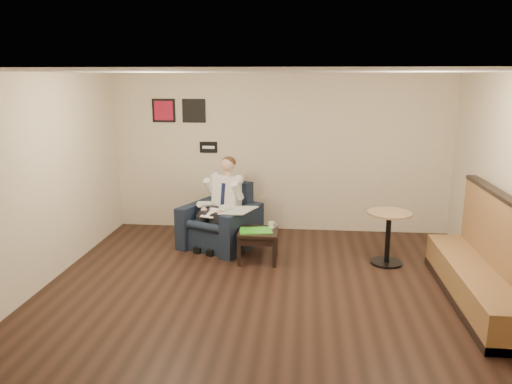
# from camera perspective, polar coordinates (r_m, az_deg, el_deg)

# --- Properties ---
(ground) EXTENTS (6.00, 6.00, 0.00)m
(ground) POSITION_cam_1_polar(r_m,az_deg,el_deg) (6.46, 1.24, -12.09)
(ground) COLOR black
(ground) RESTS_ON ground
(wall_back) EXTENTS (6.00, 0.02, 2.80)m
(wall_back) POSITION_cam_1_polar(r_m,az_deg,el_deg) (8.94, 2.81, 4.40)
(wall_back) COLOR beige
(wall_back) RESTS_ON ground
(wall_front) EXTENTS (6.00, 0.02, 2.80)m
(wall_front) POSITION_cam_1_polar(r_m,az_deg,el_deg) (3.17, -3.03, -12.14)
(wall_front) COLOR beige
(wall_front) RESTS_ON ground
(wall_left) EXTENTS (0.02, 6.00, 2.80)m
(wall_left) POSITION_cam_1_polar(r_m,az_deg,el_deg) (6.91, -24.36, 0.65)
(wall_left) COLOR beige
(wall_left) RESTS_ON ground
(ceiling) EXTENTS (6.00, 6.00, 0.02)m
(ceiling) POSITION_cam_1_polar(r_m,az_deg,el_deg) (5.85, 1.38, 13.58)
(ceiling) COLOR white
(ceiling) RESTS_ON wall_back
(seating_sign) EXTENTS (0.32, 0.02, 0.20)m
(seating_sign) POSITION_cam_1_polar(r_m,az_deg,el_deg) (9.07, -5.45, 5.12)
(seating_sign) COLOR black
(seating_sign) RESTS_ON wall_back
(art_print_left) EXTENTS (0.42, 0.03, 0.42)m
(art_print_left) POSITION_cam_1_polar(r_m,az_deg,el_deg) (9.20, -10.50, 9.14)
(art_print_left) COLOR #B01531
(art_print_left) RESTS_ON wall_back
(art_print_right) EXTENTS (0.42, 0.03, 0.42)m
(art_print_right) POSITION_cam_1_polar(r_m,az_deg,el_deg) (9.06, -7.11, 9.20)
(art_print_right) COLOR black
(art_print_right) RESTS_ON wall_back
(armchair) EXTENTS (1.40, 1.40, 1.03)m
(armchair) POSITION_cam_1_polar(r_m,az_deg,el_deg) (8.19, -4.14, -2.78)
(armchair) COLOR black
(armchair) RESTS_ON ground
(seated_man) EXTENTS (1.02, 1.19, 1.41)m
(seated_man) POSITION_cam_1_polar(r_m,az_deg,el_deg) (8.04, -4.69, -1.71)
(seated_man) COLOR silver
(seated_man) RESTS_ON armchair
(lap_papers) EXTENTS (0.33, 0.39, 0.01)m
(lap_papers) POSITION_cam_1_polar(r_m,az_deg,el_deg) (7.97, -5.13, -2.39)
(lap_papers) COLOR white
(lap_papers) RESTS_ON seated_man
(newspaper) EXTENTS (0.62, 0.68, 0.01)m
(newspaper) POSITION_cam_1_polar(r_m,az_deg,el_deg) (7.83, -2.00, -2.11)
(newspaper) COLOR silver
(newspaper) RESTS_ON armchair
(side_table) EXTENTS (0.59, 0.59, 0.48)m
(side_table) POSITION_cam_1_polar(r_m,az_deg,el_deg) (7.63, 0.24, -6.13)
(side_table) COLOR black
(side_table) RESTS_ON ground
(green_folder) EXTENTS (0.53, 0.41, 0.01)m
(green_folder) POSITION_cam_1_polar(r_m,az_deg,el_deg) (7.53, -0.01, -4.41)
(green_folder) COLOR #42CD29
(green_folder) RESTS_ON side_table
(coffee_mug) EXTENTS (0.09, 0.09, 0.10)m
(coffee_mug) POSITION_cam_1_polar(r_m,az_deg,el_deg) (7.64, 1.76, -3.80)
(coffee_mug) COLOR white
(coffee_mug) RESTS_ON side_table
(smartphone) EXTENTS (0.16, 0.10, 0.01)m
(smartphone) POSITION_cam_1_polar(r_m,az_deg,el_deg) (7.71, 0.74, -4.01)
(smartphone) COLOR black
(smartphone) RESTS_ON side_table
(banquette) EXTENTS (0.62, 2.61, 1.34)m
(banquette) POSITION_cam_1_polar(r_m,az_deg,el_deg) (6.72, 24.15, -6.15)
(banquette) COLOR olive
(banquette) RESTS_ON ground
(cafe_table) EXTENTS (0.80, 0.80, 0.80)m
(cafe_table) POSITION_cam_1_polar(r_m,az_deg,el_deg) (7.70, 14.83, -5.11)
(cafe_table) COLOR #A37D58
(cafe_table) RESTS_ON ground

